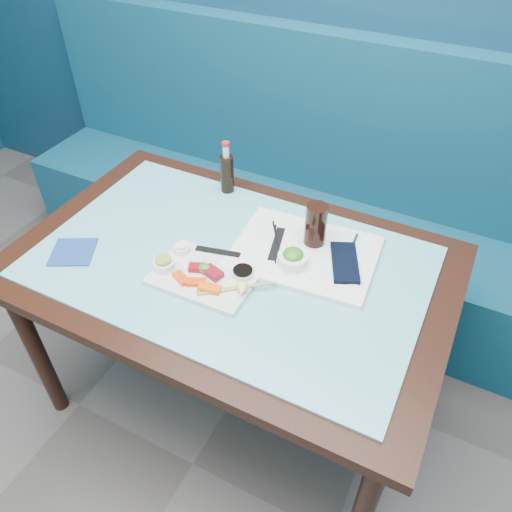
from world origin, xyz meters
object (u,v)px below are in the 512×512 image
at_px(cola_bottle_body, 227,174).
at_px(blue_napkin, 73,252).
at_px(booth_bench, 317,215).
at_px(dining_table, 231,281).
at_px(cola_glass, 316,225).
at_px(sashimi_plate, 205,275).
at_px(serving_tray, 304,253).
at_px(seaweed_bowl, 293,260).

xyz_separation_m(cola_bottle_body, blue_napkin, (-0.27, -0.54, -0.07)).
distance_m(booth_bench, dining_table, 0.89).
xyz_separation_m(cola_glass, cola_bottle_body, (-0.41, 0.16, -0.02)).
xyz_separation_m(cola_glass, blue_napkin, (-0.69, -0.38, -0.09)).
relative_size(dining_table, sashimi_plate, 4.50).
distance_m(booth_bench, blue_napkin, 1.20).
bearing_deg(cola_glass, blue_napkin, -150.77).
xyz_separation_m(serving_tray, seaweed_bowl, (-0.01, -0.07, 0.03)).
relative_size(sashimi_plate, cola_glass, 2.15).
xyz_separation_m(serving_tray, blue_napkin, (-0.68, -0.33, -0.01)).
relative_size(dining_table, blue_napkin, 10.37).
xyz_separation_m(serving_tray, cola_bottle_body, (-0.40, 0.21, 0.06)).
xyz_separation_m(sashimi_plate, serving_tray, (0.23, 0.23, 0.00)).
relative_size(dining_table, seaweed_bowl, 14.81).
relative_size(sashimi_plate, seaweed_bowl, 3.29).
relative_size(serving_tray, cola_bottle_body, 3.14).
relative_size(booth_bench, serving_tray, 6.63).
bearing_deg(serving_tray, blue_napkin, -158.70).
bearing_deg(cola_bottle_body, blue_napkin, -116.77).
relative_size(dining_table, serving_tray, 3.09).
distance_m(cola_glass, cola_bottle_body, 0.44).
relative_size(sashimi_plate, blue_napkin, 2.31).
xyz_separation_m(booth_bench, dining_table, (0.00, -0.84, 0.29)).
distance_m(dining_table, cola_bottle_body, 0.43).
bearing_deg(cola_glass, cola_bottle_body, 159.18).
bearing_deg(serving_tray, sashimi_plate, -139.45).
distance_m(serving_tray, cola_bottle_body, 0.46).
bearing_deg(sashimi_plate, blue_napkin, -168.85).
bearing_deg(blue_napkin, dining_table, 22.52).
height_order(serving_tray, cola_bottle_body, cola_bottle_body).
height_order(dining_table, serving_tray, serving_tray).
xyz_separation_m(seaweed_bowl, blue_napkin, (-0.67, -0.25, -0.03)).
bearing_deg(cola_glass, serving_tray, -100.30).
xyz_separation_m(serving_tray, cola_glass, (0.01, 0.05, 0.08)).
bearing_deg(seaweed_bowl, cola_bottle_body, 143.88).
relative_size(booth_bench, cola_bottle_body, 20.86).
relative_size(serving_tray, seaweed_bowl, 4.79).
distance_m(dining_table, cola_glass, 0.34).
distance_m(booth_bench, serving_tray, 0.83).
xyz_separation_m(dining_table, seaweed_bowl, (0.19, 0.06, 0.13)).
bearing_deg(sashimi_plate, cola_bottle_body, 110.04).
bearing_deg(serving_tray, booth_bench, 101.32).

